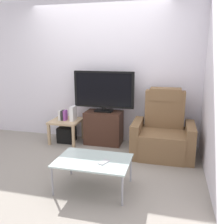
# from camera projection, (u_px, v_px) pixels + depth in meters

# --- Properties ---
(ground_plane) EXTENTS (6.40, 6.40, 0.00)m
(ground_plane) POSITION_uv_depth(u_px,v_px,m) (79.00, 161.00, 3.83)
(ground_plane) COLOR gray
(wall_back) EXTENTS (6.40, 0.06, 2.60)m
(wall_back) POSITION_uv_depth(u_px,v_px,m) (100.00, 72.00, 4.59)
(wall_back) COLOR silver
(wall_back) RESTS_ON ground
(wall_side) EXTENTS (0.06, 4.48, 2.60)m
(wall_side) POSITION_uv_depth(u_px,v_px,m) (217.00, 82.00, 3.08)
(wall_side) COLOR silver
(wall_side) RESTS_ON ground
(tv_stand) EXTENTS (0.67, 0.40, 0.60)m
(tv_stand) POSITION_uv_depth(u_px,v_px,m) (104.00, 128.00, 4.55)
(tv_stand) COLOR #3D2319
(tv_stand) RESTS_ON ground
(television) EXTENTS (1.10, 0.20, 0.73)m
(television) POSITION_uv_depth(u_px,v_px,m) (104.00, 91.00, 4.40)
(television) COLOR black
(television) RESTS_ON tv_stand
(recliner_armchair) EXTENTS (0.98, 0.78, 1.08)m
(recliner_armchair) POSITION_uv_depth(u_px,v_px,m) (163.00, 133.00, 4.02)
(recliner_armchair) COLOR brown
(recliner_armchair) RESTS_ON ground
(side_table) EXTENTS (0.54, 0.54, 0.43)m
(side_table) POSITION_uv_depth(u_px,v_px,m) (66.00, 123.00, 4.61)
(side_table) COLOR tan
(side_table) RESTS_ON ground
(subwoofer_box) EXTENTS (0.29, 0.29, 0.29)m
(subwoofer_box) POSITION_uv_depth(u_px,v_px,m) (67.00, 134.00, 4.66)
(subwoofer_box) COLOR black
(subwoofer_box) RESTS_ON ground
(book_leftmost) EXTENTS (0.04, 0.12, 0.17)m
(book_leftmost) POSITION_uv_depth(u_px,v_px,m) (60.00, 115.00, 4.58)
(book_leftmost) COLOR white
(book_leftmost) RESTS_ON side_table
(book_middle) EXTENTS (0.04, 0.11, 0.19)m
(book_middle) POSITION_uv_depth(u_px,v_px,m) (63.00, 115.00, 4.56)
(book_middle) COLOR #262626
(book_middle) RESTS_ON side_table
(book_rightmost) EXTENTS (0.04, 0.12, 0.19)m
(book_rightmost) POSITION_uv_depth(u_px,v_px,m) (65.00, 115.00, 4.55)
(book_rightmost) COLOR purple
(book_rightmost) RESTS_ON side_table
(game_console) EXTENTS (0.07, 0.20, 0.26)m
(game_console) POSITION_uv_depth(u_px,v_px,m) (73.00, 113.00, 4.54)
(game_console) COLOR white
(game_console) RESTS_ON side_table
(coffee_table) EXTENTS (0.90, 0.60, 0.38)m
(coffee_table) POSITION_uv_depth(u_px,v_px,m) (93.00, 161.00, 3.00)
(coffee_table) COLOR #B2C6C1
(coffee_table) RESTS_ON ground
(cell_phone) EXTENTS (0.12, 0.17, 0.01)m
(cell_phone) POSITION_uv_depth(u_px,v_px,m) (104.00, 162.00, 2.92)
(cell_phone) COLOR #B7B7BC
(cell_phone) RESTS_ON coffee_table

